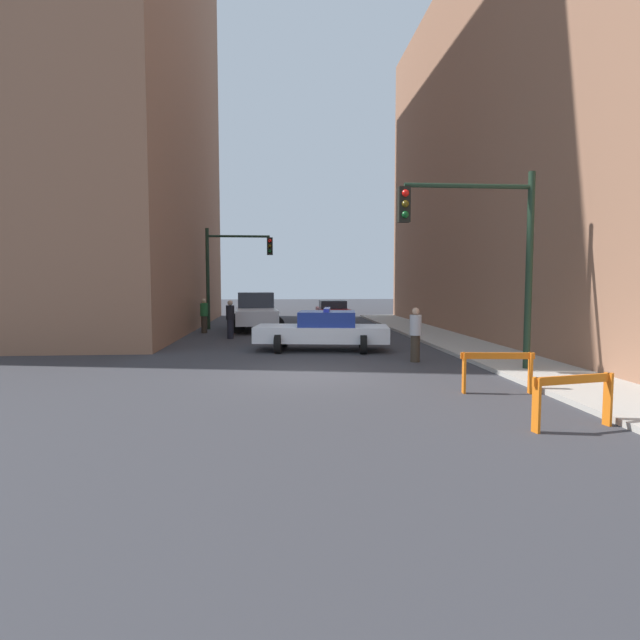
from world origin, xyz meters
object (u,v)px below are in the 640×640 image
pedestrian_corner (204,315)px  white_truck (256,312)px  traffic_light_near (487,240)px  barrier_mid (497,365)px  parked_car_near (332,311)px  pedestrian_crossing (230,319)px  barrier_front (573,392)px  traffic_light_far (229,264)px  pedestrian_sidewalk (415,334)px  police_car (323,330)px

pedestrian_corner → white_truck: bearing=-58.1°
traffic_light_near → barrier_mid: (-0.71, -2.38, -2.91)m
parked_car_near → barrier_mid: (1.43, -20.63, -0.06)m
traffic_light_near → barrier_mid: bearing=-106.7°
traffic_light_near → parked_car_near: 18.60m
pedestrian_crossing → pedestrian_corner: same height
traffic_light_near → barrier_front: traffic_light_near is taller
white_truck → parked_car_near: (4.51, 5.14, -0.23)m
white_truck → pedestrian_crossing: (-0.91, -4.21, -0.04)m
pedestrian_crossing → traffic_light_far: bearing=-73.5°
traffic_light_near → traffic_light_far: (-8.03, 13.36, -0.13)m
pedestrian_sidewalk → barrier_mid: pedestrian_sidewalk is taller
white_truck → pedestrian_crossing: 4.31m
parked_car_near → pedestrian_sidewalk: size_ratio=2.59×
traffic_light_near → white_truck: traffic_light_near is taller
pedestrian_sidewalk → barrier_front: size_ratio=1.05×
traffic_light_near → barrier_front: (-0.62, -5.06, -2.91)m
barrier_front → barrier_mid: size_ratio=0.99×
pedestrian_sidewalk → barrier_front: pedestrian_sidewalk is taller
traffic_light_near → parked_car_near: size_ratio=1.21×
traffic_light_far → barrier_front: traffic_light_far is taller
pedestrian_crossing → barrier_front: 15.59m
barrier_front → traffic_light_near: bearing=83.0°
traffic_light_far → pedestrian_crossing: bearing=-84.1°
pedestrian_crossing → barrier_front: pedestrian_crossing is taller
traffic_light_far → police_car: size_ratio=1.06×
traffic_light_near → police_car: bearing=128.9°
traffic_light_far → pedestrian_sidewalk: 13.41m
pedestrian_crossing → barrier_mid: bearing=131.8°
traffic_light_far → barrier_mid: 17.59m
pedestrian_corner → barrier_mid: (8.35, -13.82, -0.24)m
pedestrian_crossing → barrier_front: size_ratio=1.05×
traffic_light_far → parked_car_near: bearing=39.7°
traffic_light_near → pedestrian_crossing: bearing=130.4°
pedestrian_corner → barrier_mid: size_ratio=1.04×
traffic_light_far → barrier_front: size_ratio=3.30×
parked_car_near → barrier_front: 23.36m
pedestrian_crossing → barrier_mid: size_ratio=1.04×
white_truck → pedestrian_crossing: bearing=-106.0°
police_car → barrier_front: 10.43m
white_truck → pedestrian_sidewalk: bearing=-68.0°
traffic_light_far → white_truck: (1.38, -0.26, -2.49)m
white_truck → pedestrian_crossing: size_ratio=3.32×
police_car → barrier_mid: police_car is taller
traffic_light_far → pedestrian_sidewalk: (6.71, -11.33, -2.54)m
traffic_light_near → parked_car_near: bearing=96.7°
police_car → parked_car_near: 13.52m
police_car → barrier_front: police_car is taller
traffic_light_far → barrier_mid: size_ratio=3.26×
pedestrian_sidewalk → barrier_mid: size_ratio=1.04×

